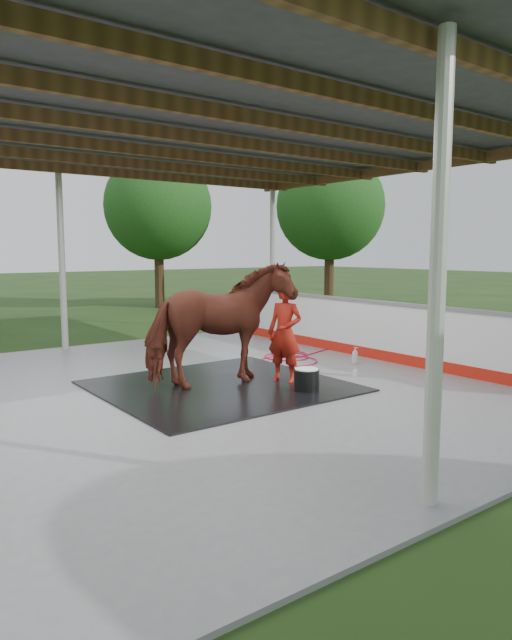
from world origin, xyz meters
TOP-DOWN VIEW (x-y plane):
  - ground at (0.00, 0.00)m, footprint 100.00×100.00m
  - concrete_slab at (0.00, 0.00)m, footprint 12.00×10.00m
  - pavilion_structure at (0.00, -0.00)m, footprint 12.60×10.60m
  - dasher_board at (4.60, 0.00)m, footprint 0.16×8.00m
  - tree_belt at (0.30, 0.90)m, footprint 28.00×28.00m
  - rubber_mat at (0.83, -0.18)m, footprint 3.58×3.36m
  - horse at (0.83, -0.18)m, footprint 2.37×1.23m
  - handler at (1.85, -0.51)m, footprint 0.58×0.69m
  - wash_bucket at (1.72, -1.20)m, footprint 0.38×0.38m
  - soap_bottle_a at (3.88, -0.14)m, footprint 0.17×0.17m
  - soap_bottle_b at (3.07, -0.92)m, footprint 0.11×0.11m
  - hose_coil at (3.20, 1.00)m, footprint 2.30×1.45m

SIDE VIEW (x-z plane):
  - ground at x=0.00m, z-range 0.00..0.00m
  - concrete_slab at x=0.00m, z-range 0.00..0.05m
  - hose_coil at x=3.20m, z-range 0.05..0.07m
  - rubber_mat at x=0.83m, z-range 0.05..0.08m
  - soap_bottle_b at x=3.07m, z-range 0.05..0.22m
  - soap_bottle_a at x=3.88m, z-range 0.05..0.37m
  - wash_bucket at x=1.72m, z-range 0.05..0.41m
  - dasher_board at x=4.60m, z-range 0.02..1.17m
  - handler at x=1.85m, z-range 0.05..1.66m
  - horse at x=0.83m, z-range 0.08..2.01m
  - tree_belt at x=0.30m, z-range 0.89..6.69m
  - pavilion_structure at x=0.00m, z-range 1.94..5.99m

